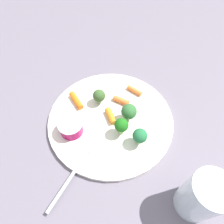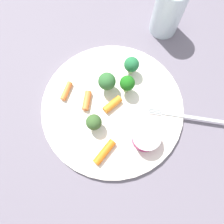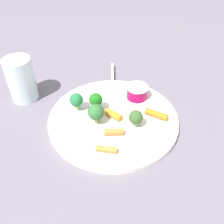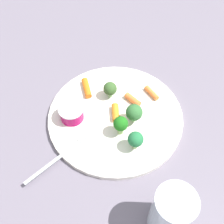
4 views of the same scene
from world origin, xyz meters
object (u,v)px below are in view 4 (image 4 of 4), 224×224
Objects in this scene: broccoli_floret_1 at (112,89)px; carrot_stick_2 at (115,114)px; broccoli_floret_0 at (134,113)px; broccoli_floret_2 at (136,140)px; plate at (115,116)px; carrot_stick_3 at (87,88)px; broccoli_floret_3 at (121,124)px; carrot_stick_0 at (133,100)px; fork at (60,157)px; sauce_cup at (72,113)px; carrot_stick_1 at (152,93)px; drinking_glass at (171,212)px.

broccoli_floret_1 reaches higher than carrot_stick_2.
broccoli_floret_2 is (-0.07, 0.01, -0.00)m from broccoli_floret_0.
plate is 0.10m from broccoli_floret_2.
broccoli_floret_0 is at bearing -142.03° from carrot_stick_3.
broccoli_floret_1 is 0.15m from broccoli_floret_2.
broccoli_floret_3 reaches higher than broccoli_floret_1.
broccoli_floret_3 is at bearing 148.81° from carrot_stick_0.
carrot_stick_3 is 0.19m from fork.
sauce_cup reaches higher than carrot_stick_1.
carrot_stick_0 is 0.28m from drinking_glass.
drinking_glass is (-0.20, -0.04, 0.01)m from broccoli_floret_3.
plate is at bearing 176.09° from broccoli_floret_1.
broccoli_floret_1 reaches higher than carrot_stick_3.
broccoli_floret_1 reaches higher than carrot_stick_0.
drinking_glass reaches higher than carrot_stick_2.
broccoli_floret_2 is 0.16m from drinking_glass.
carrot_stick_3 is at bearing 72.41° from carrot_stick_1.
plate is 7.35× the size of carrot_stick_0.
carrot_stick_1 is 0.11m from carrot_stick_2.
broccoli_floret_0 is 0.09m from carrot_stick_1.
sauce_cup is at bearing 113.09° from broccoli_floret_1.
sauce_cup is 1.12× the size of broccoli_floret_3.
broccoli_floret_0 reaches higher than carrot_stick_2.
drinking_glass is (-0.34, -0.09, 0.04)m from carrot_stick_3.
sauce_cup is 1.33× the size of carrot_stick_0.
carrot_stick_0 is at bearing -13.13° from broccoli_floret_0.
carrot_stick_1 is (0.13, -0.08, -0.02)m from broccoli_floret_2.
carrot_stick_2 is (-0.03, 0.05, 0.00)m from carrot_stick_0.
broccoli_floret_1 reaches higher than carrot_stick_1.
carrot_stick_3 is (0.03, 0.06, -0.02)m from broccoli_floret_1.
plate is at bearing 8.89° from drinking_glass.
broccoli_floret_2 is 0.32× the size of fork.
broccoli_floret_2 is (-0.09, -0.02, 0.04)m from plate.
drinking_glass reaches higher than carrot_stick_3.
broccoli_floret_3 reaches higher than sauce_cup.
carrot_stick_0 is 0.21m from fork.
drinking_glass reaches higher than broccoli_floret_1.
carrot_stick_3 is (0.07, -0.05, -0.01)m from sauce_cup.
carrot_stick_2 is at bearing -151.02° from carrot_stick_3.
drinking_glass reaches higher than broccoli_floret_0.
broccoli_floret_0 is at bearing -159.06° from broccoli_floret_1.
carrot_stick_0 is 0.98× the size of carrot_stick_1.
carrot_stick_1 is at bearing -11.61° from drinking_glass.
drinking_glass reaches higher than sauce_cup.
broccoli_floret_1 is 0.06m from carrot_stick_2.
drinking_glass is (-0.28, 0.01, 0.04)m from carrot_stick_0.
carrot_stick_2 is 0.38× the size of drinking_glass.
carrot_stick_3 is at bearing 15.17° from drinking_glass.
drinking_glass reaches higher than broccoli_floret_2.
broccoli_floret_1 reaches higher than sauce_cup.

